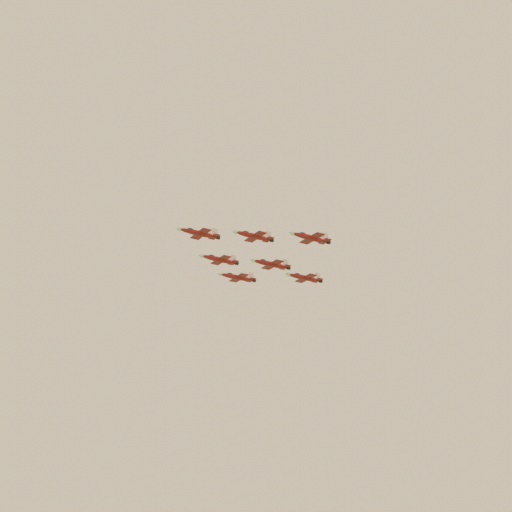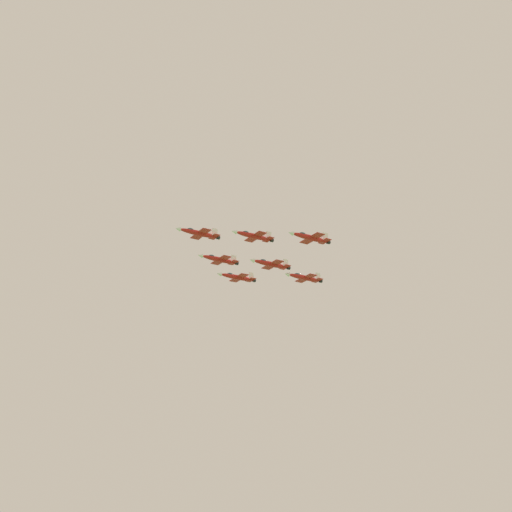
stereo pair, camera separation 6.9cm
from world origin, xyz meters
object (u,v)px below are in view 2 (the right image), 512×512
Objects in this scene: jet_left_outer at (310,237)px; jet_right_outer at (237,277)px; jet_lead at (199,233)px; jet_trailing at (304,277)px; jet_right_wingman at (219,259)px; jet_slot_rear at (271,264)px; jet_left_wingman at (254,236)px.

jet_left_outer is 0.97× the size of jet_right_outer.
jet_lead is 44.47m from jet_trailing.
jet_lead is at bearing 0.07° from jet_trailing.
jet_lead is 1.02× the size of jet_right_wingman.
jet_lead reaches higher than jet_right_wingman.
jet_right_outer is 1.01× the size of jet_slot_rear.
jet_left_wingman is 39.91m from jet_right_outer.
jet_right_outer is (-38.64, -9.95, -0.82)m from jet_left_wingman.
jet_left_outer is at bearing 90.10° from jet_slot_rear.
jet_slot_rear is at bearing 0.07° from jet_trailing.
jet_right_wingman is 1.00× the size of jet_trailing.
jet_right_outer is 29.17m from jet_trailing.
jet_right_wingman is at bearing 41.44° from jet_right_outer.
jet_left_wingman is at bearing -40.96° from jet_left_outer.
jet_left_wingman is at bearing 89.06° from jet_right_wingman.
jet_lead is at bearing 39.42° from jet_right_wingman.
jet_left_wingman reaches higher than jet_right_wingman.
jet_left_wingman is 0.98× the size of jet_right_wingman.
jet_right_outer reaches higher than jet_slot_rear.
jet_left_wingman is (1.50, 19.06, -2.40)m from jet_lead.
jet_lead is 38.37m from jet_right_outer.
jet_left_outer is at bearing 59.61° from jet_trailing.
jet_right_wingman is 19.35m from jet_slot_rear.
jet_left_outer is at bearing 140.00° from jet_lead.
jet_slot_rear is at bearing -139.65° from jet_left_wingman.
jet_trailing is at bearing -179.90° from jet_slot_rear.
jet_left_outer is (1.50, 19.06, -1.92)m from jet_left_wingman.
jet_right_wingman is at bearing -90.01° from jet_left_wingman.
jet_right_wingman is 0.97× the size of jet_slot_rear.
jet_right_outer is (-37.14, 9.11, -3.22)m from jet_lead.
jet_left_wingman is at bearing 40.47° from jet_slot_rear.
jet_right_wingman reaches higher than jet_left_outer.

